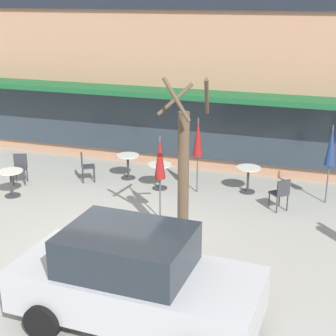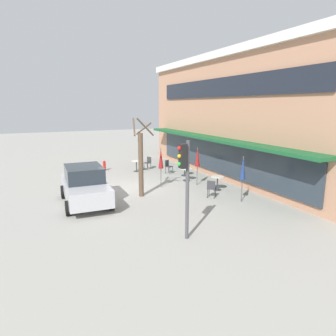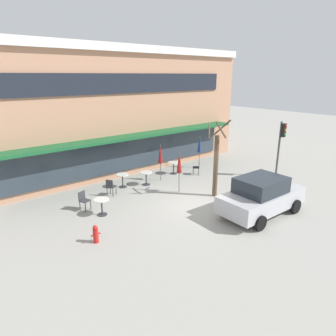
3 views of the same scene
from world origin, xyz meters
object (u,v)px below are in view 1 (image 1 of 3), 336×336
Objects in this scene: cafe_table_streetside at (160,172)px; patio_umbrella_green_folded at (198,138)px; cafe_chair_0 at (86,165)px; parked_sedan at (134,280)px; patio_umbrella_cream_folded at (160,158)px; patio_umbrella_corner_open at (331,146)px; cafe_chair_2 at (20,166)px; cafe_table_by_tree at (248,175)px; cafe_table_near_wall at (128,163)px; cafe_chair_1 at (281,192)px; cafe_table_mid_patio at (11,179)px; street_tree at (184,177)px.

cafe_table_streetside is 0.35× the size of patio_umbrella_green_folded.
cafe_chair_0 is at bearing -176.73° from cafe_table_streetside.
patio_umbrella_cream_folded is at bearing 103.85° from parked_sedan.
patio_umbrella_cream_folded is at bearing -148.31° from patio_umbrella_corner_open.
cafe_table_by_tree is at bearing 12.05° from cafe_chair_2.
cafe_chair_0 reaches higher than cafe_table_streetside.
cafe_chair_2 is (-2.93, -1.41, 0.01)m from cafe_table_near_wall.
parked_sedan is at bearing -76.15° from patio_umbrella_cream_folded.
patio_umbrella_green_folded is 3.59m from patio_umbrella_corner_open.
cafe_table_streetside is 2.41m from patio_umbrella_cream_folded.
cafe_chair_2 is at bearing -168.07° from cafe_table_streetside.
cafe_chair_0 is at bearing 176.23° from cafe_chair_1.
cafe_table_mid_patio is at bearing 178.59° from patio_umbrella_cream_folded.
patio_umbrella_corner_open is at bearing 5.55° from patio_umbrella_green_folded.
patio_umbrella_cream_folded is 3.76m from cafe_chair_0.
cafe_chair_1 reaches higher than cafe_table_streetside.
cafe_table_streetside is at bearing 105.77° from parked_sedan.
cafe_chair_1 is at bearing -12.40° from cafe_table_near_wall.
cafe_chair_0 is at bearing -176.30° from patio_umbrella_green_folded.
cafe_chair_1 is at bearing 10.63° from cafe_table_mid_patio.
patio_umbrella_cream_folded is (4.50, -0.11, 1.11)m from cafe_table_mid_patio.
patio_umbrella_cream_folded is 2.47× the size of cafe_chair_1.
cafe_chair_0 is 1.96m from cafe_chair_2.
cafe_table_by_tree is 0.19× the size of street_tree.
patio_umbrella_green_folded and patio_umbrella_cream_folded have the same top height.
parked_sedan is (-2.90, -6.77, -0.75)m from patio_umbrella_corner_open.
patio_umbrella_cream_folded is at bearing -52.40° from cafe_table_near_wall.
patio_umbrella_corner_open is at bearing 54.32° from street_tree.
patio_umbrella_green_folded reaches higher than cafe_table_by_tree.
patio_umbrella_green_folded reaches higher than parked_sedan.
cafe_chair_2 is (-8.85, -1.32, -1.10)m from patio_umbrella_corner_open.
street_tree is (-0.70, -4.11, 1.27)m from cafe_table_by_tree.
cafe_chair_0 is (-3.46, -0.22, -1.10)m from patio_umbrella_green_folded.
patio_umbrella_green_folded is at bearing 165.91° from cafe_chair_1.
patio_umbrella_green_folded is 2.47× the size of cafe_chair_1.
cafe_table_by_tree is 6.82m from cafe_chair_2.
cafe_table_near_wall is 0.35× the size of patio_umbrella_cream_folded.
cafe_table_mid_patio is at bearing -153.28° from cafe_table_streetside.
cafe_table_near_wall and cafe_table_by_tree have the same top height.
street_tree reaches higher than patio_umbrella_corner_open.
cafe_chair_2 is at bearing 137.51° from parked_sedan.
patio_umbrella_cream_folded reaches higher than cafe_table_by_tree.
cafe_chair_1 is at bearing 2.64° from cafe_chair_2.
cafe_chair_0 and cafe_chair_2 have the same top height.
cafe_table_streetside is 4.22m from cafe_table_mid_patio.
cafe_chair_2 is 0.22× the size of street_tree.
cafe_table_near_wall is 1.34m from cafe_table_streetside.
patio_umbrella_cream_folded reaches higher than cafe_chair_0.
cafe_table_streetside is 4.26m from cafe_chair_2.
cafe_table_near_wall is 0.18× the size of parked_sedan.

